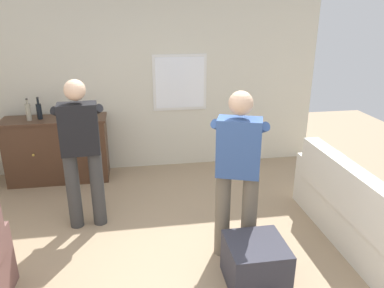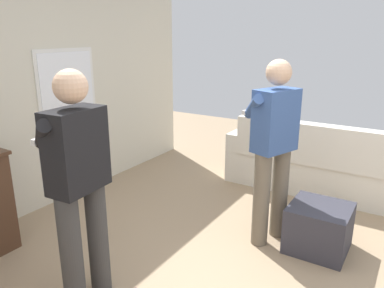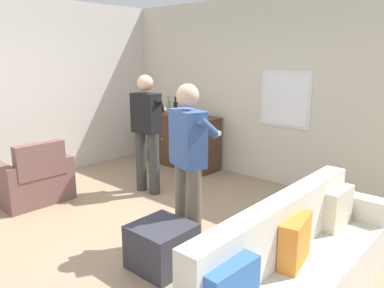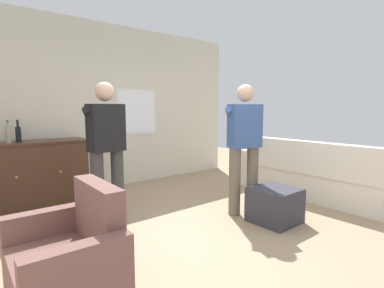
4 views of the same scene
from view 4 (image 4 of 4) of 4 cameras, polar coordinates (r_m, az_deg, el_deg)
ground at (r=3.49m, az=4.13°, el=-16.48°), size 10.40×10.40×0.00m
wall_back_with_window at (r=5.45m, az=-15.43°, el=6.79°), size 5.20×0.15×2.80m
couch at (r=4.94m, az=21.72°, el=-5.71°), size 0.57×2.48×0.90m
armchair at (r=2.41m, az=-22.45°, el=-20.72°), size 0.67×0.89×0.85m
sideboard_cabinet at (r=4.80m, az=-27.67°, el=-4.98°), size 1.41×0.49×0.92m
bottle_wine_green at (r=4.70m, az=-30.19°, el=1.75°), size 0.07×0.07×0.30m
bottle_liquor_amber at (r=4.63m, az=-31.60°, el=1.63°), size 0.07×0.07×0.30m
ottoman at (r=3.85m, az=15.47°, el=-11.15°), size 0.52×0.52×0.42m
person_standing_left at (r=3.66m, az=-16.05°, el=-0.39°), size 0.56×0.49×1.68m
person_standing_right at (r=3.91m, az=9.86°, el=0.23°), size 0.52×0.52×1.68m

